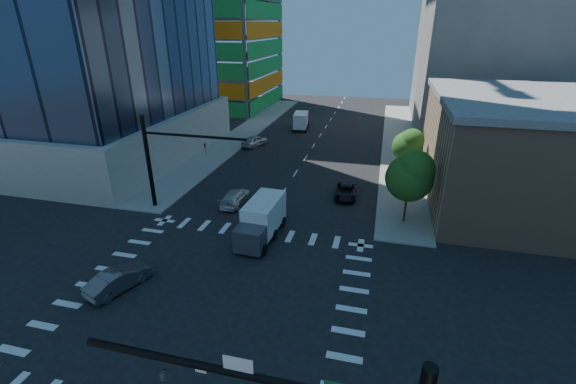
% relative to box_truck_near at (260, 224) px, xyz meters
% --- Properties ---
extents(ground, '(160.00, 160.00, 0.00)m').
position_rel_box_truck_near_xyz_m(ground, '(-0.67, -8.05, -1.41)').
color(ground, black).
rests_on(ground, ground).
extents(road_markings, '(20.00, 20.00, 0.01)m').
position_rel_box_truck_near_xyz_m(road_markings, '(-0.67, -8.05, -1.40)').
color(road_markings, silver).
rests_on(road_markings, ground).
extents(sidewalk_ne, '(5.00, 60.00, 0.15)m').
position_rel_box_truck_near_xyz_m(sidewalk_ne, '(11.83, 31.95, -1.33)').
color(sidewalk_ne, gray).
rests_on(sidewalk_ne, ground).
extents(sidewalk_nw, '(5.00, 60.00, 0.15)m').
position_rel_box_truck_near_xyz_m(sidewalk_nw, '(-13.17, 31.95, -1.33)').
color(sidewalk_nw, gray).
rests_on(sidewalk_nw, ground).
extents(commercial_building, '(20.50, 22.50, 10.60)m').
position_rel_box_truck_near_xyz_m(commercial_building, '(24.33, 13.95, 3.91)').
color(commercial_building, '#A37C5E').
rests_on(commercial_building, ground).
extents(bg_building_ne, '(24.00, 30.00, 28.00)m').
position_rel_box_truck_near_xyz_m(bg_building_ne, '(26.33, 46.95, 12.59)').
color(bg_building_ne, slate).
rests_on(bg_building_ne, ground).
extents(signal_mast_nw, '(10.20, 0.40, 9.00)m').
position_rel_box_truck_near_xyz_m(signal_mast_nw, '(-10.67, 3.45, 4.09)').
color(signal_mast_nw, black).
rests_on(signal_mast_nw, sidewalk_nw).
extents(tree_south, '(4.16, 4.16, 6.82)m').
position_rel_box_truck_near_xyz_m(tree_south, '(11.96, 5.85, 3.28)').
color(tree_south, '#382316').
rests_on(tree_south, sidewalk_ne).
extents(tree_north, '(3.54, 3.52, 5.78)m').
position_rel_box_truck_near_xyz_m(tree_north, '(12.26, 17.85, 2.58)').
color(tree_north, '#382316').
rests_on(tree_north, sidewalk_ne).
extents(car_nb_far, '(2.31, 4.68, 1.28)m').
position_rel_box_truck_near_xyz_m(car_nb_far, '(6.05, 10.40, -0.77)').
color(car_nb_far, black).
rests_on(car_nb_far, ground).
extents(car_sb_near, '(1.97, 4.85, 1.41)m').
position_rel_box_truck_near_xyz_m(car_sb_near, '(-4.63, 6.04, -0.70)').
color(car_sb_near, silver).
rests_on(car_sb_near, ground).
extents(car_sb_mid, '(3.34, 5.08, 1.61)m').
position_rel_box_truck_near_xyz_m(car_sb_mid, '(-9.17, 25.67, -0.60)').
color(car_sb_mid, '#B9BAC2').
rests_on(car_sb_mid, ground).
extents(car_sb_cross, '(3.03, 4.82, 1.50)m').
position_rel_box_truck_near_xyz_m(car_sb_cross, '(-7.33, -8.76, -0.66)').
color(car_sb_cross, '#4F4E53').
rests_on(car_sb_cross, ground).
extents(box_truck_near, '(2.87, 6.18, 3.18)m').
position_rel_box_truck_near_xyz_m(box_truck_near, '(0.00, 0.00, 0.00)').
color(box_truck_near, black).
rests_on(box_truck_near, ground).
extents(box_truck_far, '(2.99, 5.77, 2.90)m').
position_rel_box_truck_near_xyz_m(box_truck_far, '(-4.67, 37.57, -0.12)').
color(box_truck_far, black).
rests_on(box_truck_far, ground).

